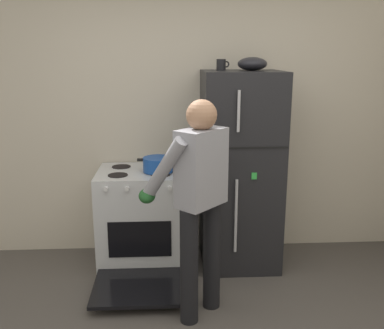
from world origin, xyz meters
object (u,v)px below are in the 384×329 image
(red_pot, at_px, (158,164))
(coffee_mug, at_px, (221,65))
(person_cook, at_px, (198,192))
(stove_range, at_px, (142,219))
(mixing_bowl, at_px, (252,64))
(refrigerator, at_px, (240,170))

(red_pot, xyz_separation_m, coffee_mug, (0.55, 0.10, 0.85))
(person_cook, bearing_deg, stove_range, 119.09)
(red_pot, distance_m, coffee_mug, 1.02)
(person_cook, xyz_separation_m, coffee_mug, (0.26, 0.88, 0.85))
(stove_range, height_order, mixing_bowl, mixing_bowl)
(stove_range, xyz_separation_m, coffee_mug, (0.71, 0.07, 1.37))
(refrigerator, bearing_deg, person_cook, -117.73)
(person_cook, relative_size, red_pot, 4.40)
(coffee_mug, xyz_separation_m, mixing_bowl, (0.26, -0.05, 0.01))
(coffee_mug, height_order, mixing_bowl, mixing_bowl)
(refrigerator, xyz_separation_m, mixing_bowl, (0.08, 0.00, 0.93))
(stove_range, relative_size, red_pot, 3.32)
(stove_range, xyz_separation_m, person_cook, (0.45, -0.81, 0.52))
(person_cook, height_order, red_pot, person_cook)
(coffee_mug, distance_m, mixing_bowl, 0.26)
(mixing_bowl, bearing_deg, refrigerator, -179.79)
(stove_range, distance_m, red_pot, 0.55)
(refrigerator, distance_m, red_pot, 0.74)
(stove_range, distance_m, person_cook, 1.07)
(red_pot, bearing_deg, refrigerator, 3.89)
(refrigerator, xyz_separation_m, red_pot, (-0.73, -0.05, 0.08))
(refrigerator, height_order, coffee_mug, coffee_mug)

